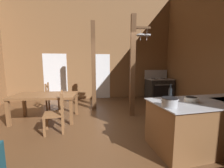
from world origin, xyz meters
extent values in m
cube|color=brown|center=(0.00, 0.00, -0.05)|extent=(8.14, 7.60, 0.10)
cube|color=brown|center=(0.00, 3.47, 2.33)|extent=(8.14, 0.14, 4.66)
cube|color=white|center=(-1.65, 3.40, 1.02)|extent=(1.00, 0.01, 2.05)
cube|color=white|center=(0.37, 3.40, 1.02)|extent=(0.84, 0.01, 2.05)
cube|color=brown|center=(2.01, -0.94, 0.44)|extent=(2.16, 1.04, 0.88)
cube|color=#A8AAB2|center=(2.01, -0.94, 0.89)|extent=(2.22, 1.10, 0.02)
cube|color=black|center=(1.98, -0.51, 0.05)|extent=(1.99, 0.17, 0.10)
cube|color=#292929|center=(3.02, 2.85, 0.45)|extent=(1.12, 0.78, 0.90)
cube|color=black|center=(3.02, 2.46, 0.42)|extent=(0.93, 0.03, 0.52)
cylinder|color=#A8AAB2|center=(3.03, 2.44, 0.70)|extent=(0.83, 0.04, 0.02)
cube|color=#A8AAB2|center=(3.02, 2.85, 0.92)|extent=(1.16, 0.82, 0.03)
cube|color=#A8AAB2|center=(3.01, 3.21, 1.12)|extent=(1.14, 0.06, 0.40)
cylinder|color=black|center=(3.27, 2.70, 0.94)|extent=(0.20, 0.20, 0.01)
cylinder|color=black|center=(2.77, 2.69, 0.94)|extent=(0.20, 0.20, 0.01)
cylinder|color=black|center=(3.26, 3.01, 0.94)|extent=(0.20, 0.20, 0.01)
cylinder|color=black|center=(2.77, 3.00, 0.94)|extent=(0.20, 0.20, 0.01)
cylinder|color=black|center=(3.35, 2.46, 0.82)|extent=(0.04, 0.03, 0.04)
cylinder|color=black|center=(3.14, 2.45, 0.82)|extent=(0.04, 0.03, 0.04)
cylinder|color=black|center=(2.92, 2.45, 0.82)|extent=(0.04, 0.03, 0.04)
cylinder|color=black|center=(2.70, 2.44, 0.82)|extent=(0.04, 0.03, 0.04)
cube|color=brown|center=(1.11, 0.93, 1.50)|extent=(0.16, 0.16, 3.01)
cube|color=brown|center=(1.32, 0.91, 2.64)|extent=(0.57, 0.14, 0.06)
cylinder|color=#A8AAB2|center=(1.33, 0.91, 2.54)|extent=(0.01, 0.01, 0.18)
cylinder|color=#A8AAB2|center=(1.33, 0.91, 2.43)|extent=(0.26, 0.26, 0.04)
cylinder|color=#A8AAB2|center=(1.33, 0.91, 2.35)|extent=(0.02, 0.02, 0.14)
cylinder|color=#A8AAB2|center=(1.51, 0.89, 2.54)|extent=(0.01, 0.01, 0.19)
cylinder|color=#A8AAB2|center=(1.51, 0.89, 2.43)|extent=(0.25, 0.25, 0.04)
cylinder|color=#A8AAB2|center=(1.51, 0.89, 2.35)|extent=(0.02, 0.02, 0.14)
cube|color=brown|center=(-0.02, 1.75, 1.50)|extent=(0.14, 0.14, 3.01)
cube|color=brown|center=(-1.42, 0.97, 0.71)|extent=(1.77, 1.05, 0.06)
cube|color=brown|center=(-2.18, 1.43, 0.34)|extent=(0.09, 0.09, 0.68)
cube|color=brown|center=(-0.60, 1.29, 0.34)|extent=(0.09, 0.09, 0.68)
cube|color=brown|center=(-2.24, 0.65, 0.34)|extent=(0.09, 0.09, 0.68)
cube|color=brown|center=(-0.67, 0.51, 0.34)|extent=(0.09, 0.09, 0.68)
cube|color=brown|center=(-1.02, 0.15, 0.43)|extent=(0.50, 0.50, 0.04)
cube|color=brown|center=(-1.18, -0.06, 0.21)|extent=(0.06, 0.06, 0.41)
cube|color=brown|center=(-1.23, 0.31, 0.21)|extent=(0.06, 0.06, 0.41)
cube|color=brown|center=(-0.80, -0.01, 0.47)|extent=(0.06, 0.06, 0.95)
cube|color=brown|center=(-0.85, 0.36, 0.47)|extent=(0.06, 0.06, 0.95)
cube|color=brown|center=(-0.83, 0.18, 0.84)|extent=(0.09, 0.38, 0.07)
cube|color=brown|center=(-0.83, 0.18, 0.65)|extent=(0.09, 0.38, 0.07)
cube|color=brown|center=(-1.42, 1.88, 0.43)|extent=(0.47, 0.47, 0.04)
cube|color=brown|center=(-1.25, 2.09, 0.21)|extent=(0.05, 0.05, 0.41)
cube|color=brown|center=(-1.22, 1.71, 0.21)|extent=(0.05, 0.05, 0.41)
cube|color=brown|center=(-1.63, 2.06, 0.47)|extent=(0.05, 0.05, 0.95)
cube|color=brown|center=(-1.60, 1.68, 0.47)|extent=(0.05, 0.05, 0.95)
cube|color=brown|center=(-1.61, 1.87, 0.84)|extent=(0.06, 0.38, 0.07)
cube|color=brown|center=(-1.61, 1.87, 0.65)|extent=(0.06, 0.38, 0.07)
cylinder|color=#A8AAB2|center=(1.07, -1.17, 0.97)|extent=(0.25, 0.25, 0.14)
cylinder|color=black|center=(1.07, -1.17, 1.04)|extent=(0.26, 0.26, 0.01)
cylinder|color=#A8AAB2|center=(0.93, -1.17, 1.00)|extent=(0.05, 0.02, 0.02)
cylinder|color=#A8AAB2|center=(1.21, -1.17, 1.00)|extent=(0.05, 0.02, 0.02)
cylinder|color=silver|center=(1.64, -0.94, 0.94)|extent=(0.23, 0.23, 0.08)
cylinder|color=black|center=(1.64, -0.94, 0.98)|extent=(0.19, 0.19, 0.00)
cylinder|color=#1E2328|center=(1.30, -0.81, 1.02)|extent=(0.07, 0.07, 0.23)
cylinder|color=#1E2328|center=(1.30, -0.81, 1.17)|extent=(0.03, 0.03, 0.08)
camera|label=1|loc=(-0.20, -3.20, 1.57)|focal=22.75mm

